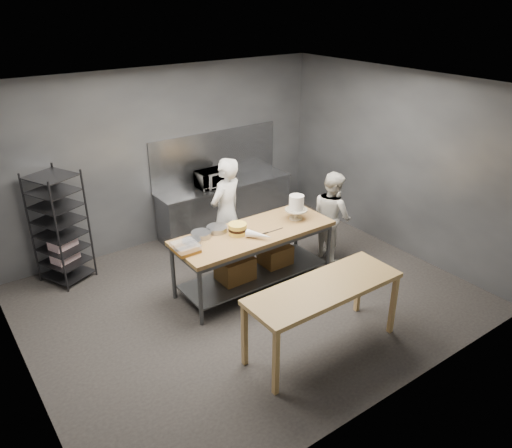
% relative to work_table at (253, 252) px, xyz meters
% --- Properties ---
extents(ground, '(6.00, 6.00, 0.00)m').
position_rel_work_table_xyz_m(ground, '(-0.26, -0.25, -0.57)').
color(ground, black).
rests_on(ground, ground).
extents(back_wall, '(6.00, 0.04, 3.00)m').
position_rel_work_table_xyz_m(back_wall, '(-0.26, 2.25, 0.93)').
color(back_wall, '#4C4F54').
rests_on(back_wall, ground).
extents(work_table, '(2.40, 0.90, 0.92)m').
position_rel_work_table_xyz_m(work_table, '(0.00, 0.00, 0.00)').
color(work_table, olive).
rests_on(work_table, ground).
extents(near_counter, '(2.00, 0.70, 0.90)m').
position_rel_work_table_xyz_m(near_counter, '(-0.16, -1.69, 0.24)').
color(near_counter, '#9F7C42').
rests_on(near_counter, ground).
extents(back_counter, '(2.60, 0.60, 0.90)m').
position_rel_work_table_xyz_m(back_counter, '(0.74, 1.93, -0.12)').
color(back_counter, slate).
rests_on(back_counter, ground).
extents(splashback_panel, '(2.60, 0.02, 0.90)m').
position_rel_work_table_xyz_m(splashback_panel, '(0.74, 2.23, 0.78)').
color(splashback_panel, slate).
rests_on(splashback_panel, back_counter).
extents(speed_rack, '(0.81, 0.84, 1.75)m').
position_rel_work_table_xyz_m(speed_rack, '(-2.23, 1.85, 0.28)').
color(speed_rack, black).
rests_on(speed_rack, ground).
extents(chef_behind, '(0.76, 0.62, 1.80)m').
position_rel_work_table_xyz_m(chef_behind, '(0.04, 0.80, 0.33)').
color(chef_behind, silver).
rests_on(chef_behind, ground).
extents(chef_right, '(0.67, 0.80, 1.50)m').
position_rel_work_table_xyz_m(chef_right, '(1.56, -0.01, 0.18)').
color(chef_right, silver).
rests_on(chef_right, ground).
extents(microwave, '(0.54, 0.37, 0.30)m').
position_rel_work_table_xyz_m(microwave, '(0.46, 1.93, 0.48)').
color(microwave, black).
rests_on(microwave, back_counter).
extents(frosted_cake_stand, '(0.34, 0.34, 0.38)m').
position_rel_work_table_xyz_m(frosted_cake_stand, '(0.76, -0.04, 0.58)').
color(frosted_cake_stand, '#BCB396').
rests_on(frosted_cake_stand, work_table).
extents(layer_cake, '(0.26, 0.26, 0.16)m').
position_rel_work_table_xyz_m(layer_cake, '(-0.25, 0.04, 0.43)').
color(layer_cake, '#FAD74F').
rests_on(layer_cake, work_table).
extents(cake_pans, '(0.78, 0.44, 0.07)m').
position_rel_work_table_xyz_m(cake_pans, '(-0.68, 0.23, 0.39)').
color(cake_pans, gray).
rests_on(cake_pans, work_table).
extents(piping_bag, '(0.30, 0.39, 0.12)m').
position_rel_work_table_xyz_m(piping_bag, '(-0.09, -0.27, 0.41)').
color(piping_bag, white).
rests_on(piping_bag, work_table).
extents(offset_spatula, '(0.36, 0.02, 0.02)m').
position_rel_work_table_xyz_m(offset_spatula, '(0.17, -0.19, 0.35)').
color(offset_spatula, slate).
rests_on(offset_spatula, work_table).
extents(pastry_clamshells, '(0.31, 0.35, 0.11)m').
position_rel_work_table_xyz_m(pastry_clamshells, '(-1.10, 0.01, 0.40)').
color(pastry_clamshells, '#A46A20').
rests_on(pastry_clamshells, work_table).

